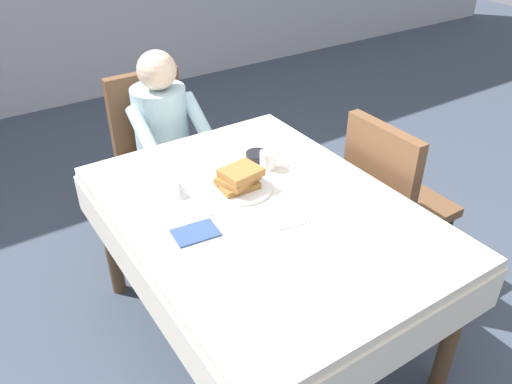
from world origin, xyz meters
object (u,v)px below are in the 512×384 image
object	(u,v)px
syrup_pitcher	(179,189)
spoon_near_edge	(294,226)
fork_left_of_plate	(204,204)
chair_right_side	(390,194)
bowl_butter	(257,157)
plate_breakfast	(240,187)
chair_diner	(155,143)
breakfast_stack	(239,178)
diner_person	(164,131)
cup_coffee	(268,160)
knife_right_of_plate	(279,178)
dining_table_main	(263,226)

from	to	relation	value
syrup_pitcher	spoon_near_edge	bearing A→B (deg)	-57.73
syrup_pitcher	fork_left_of_plate	size ratio (longest dim) A/B	0.44
chair_right_side	bowl_butter	distance (m)	0.71
syrup_pitcher	plate_breakfast	bearing A→B (deg)	-20.66
chair_diner	fork_left_of_plate	xyz separation A→B (m)	(-0.21, -1.01, 0.21)
syrup_pitcher	breakfast_stack	bearing A→B (deg)	-21.57
diner_person	spoon_near_edge	size ratio (longest dim) A/B	7.47
cup_coffee	knife_right_of_plate	distance (m)	0.11
diner_person	dining_table_main	bearing A→B (deg)	88.84
cup_coffee	breakfast_stack	bearing A→B (deg)	-158.71
dining_table_main	syrup_pitcher	xyz separation A→B (m)	(-0.25, 0.27, 0.13)
cup_coffee	spoon_near_edge	bearing A→B (deg)	-112.11
dining_table_main	chair_diner	world-z (taller)	chair_diner
diner_person	syrup_pitcher	distance (m)	0.80
cup_coffee	knife_right_of_plate	xyz separation A→B (m)	(-0.01, -0.10, -0.04)
chair_right_side	plate_breakfast	xyz separation A→B (m)	(-0.77, 0.18, 0.22)
fork_left_of_plate	syrup_pitcher	bearing A→B (deg)	32.74
plate_breakfast	bowl_butter	xyz separation A→B (m)	(0.20, 0.16, 0.01)
fork_left_of_plate	chair_diner	bearing A→B (deg)	-5.20
chair_right_side	cup_coffee	size ratio (longest dim) A/B	8.23
chair_right_side	syrup_pitcher	world-z (taller)	chair_right_side
dining_table_main	diner_person	xyz separation A→B (m)	(0.02, 1.01, 0.02)
plate_breakfast	breakfast_stack	bearing A→B (deg)	-167.30
bowl_butter	knife_right_of_plate	distance (m)	0.18
syrup_pitcher	knife_right_of_plate	bearing A→B (deg)	-14.49
syrup_pitcher	knife_right_of_plate	xyz separation A→B (m)	(0.44, -0.11, -0.04)
plate_breakfast	breakfast_stack	size ratio (longest dim) A/B	1.43
chair_right_side	knife_right_of_plate	distance (m)	0.64
cup_coffee	syrup_pitcher	distance (m)	0.45
dining_table_main	diner_person	size ratio (longest dim) A/B	1.36
plate_breakfast	cup_coffee	bearing A→B (deg)	21.58
diner_person	syrup_pitcher	size ratio (longest dim) A/B	14.00
cup_coffee	spoon_near_edge	size ratio (longest dim) A/B	0.75
cup_coffee	syrup_pitcher	bearing A→B (deg)	178.45
plate_breakfast	bowl_butter	bearing A→B (deg)	39.61
cup_coffee	knife_right_of_plate	world-z (taller)	cup_coffee
chair_diner	spoon_near_edge	world-z (taller)	chair_diner
knife_right_of_plate	diner_person	bearing A→B (deg)	8.90
plate_breakfast	knife_right_of_plate	size ratio (longest dim) A/B	1.40
plate_breakfast	breakfast_stack	xyz separation A→B (m)	(-0.01, -0.00, 0.05)
dining_table_main	syrup_pitcher	world-z (taller)	syrup_pitcher
cup_coffee	syrup_pitcher	size ratio (longest dim) A/B	1.41
dining_table_main	breakfast_stack	distance (m)	0.23
knife_right_of_plate	chair_right_side	bearing A→B (deg)	-107.20
plate_breakfast	diner_person	bearing A→B (deg)	88.50
syrup_pitcher	diner_person	bearing A→B (deg)	70.28
dining_table_main	cup_coffee	distance (m)	0.35
bowl_butter	spoon_near_edge	size ratio (longest dim) A/B	0.73
chair_diner	chair_right_side	world-z (taller)	same
syrup_pitcher	cup_coffee	bearing A→B (deg)	-1.55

